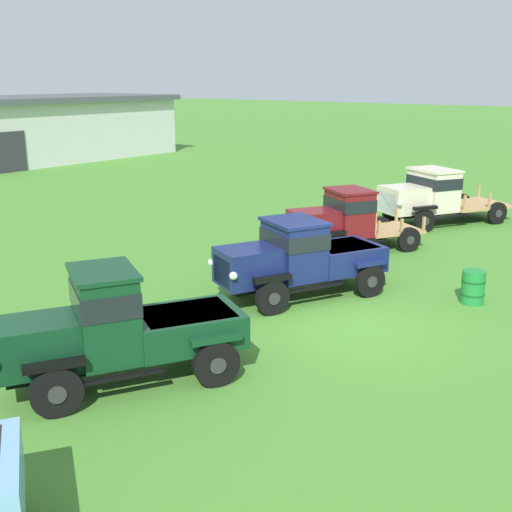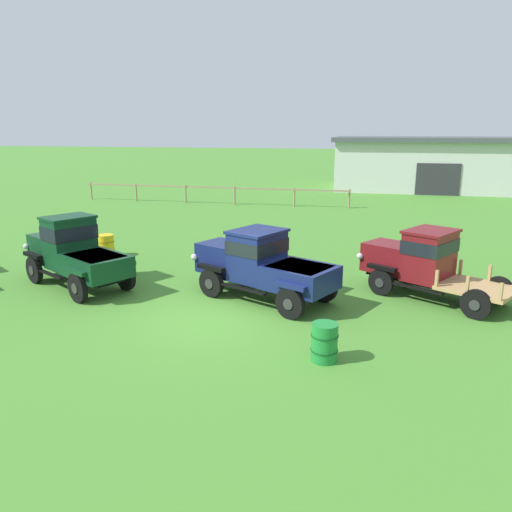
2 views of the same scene
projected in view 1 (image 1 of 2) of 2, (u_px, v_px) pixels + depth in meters
The scene contains 7 objects.
ground_plane at pixel (346, 324), 14.81m from camera, with size 240.00×240.00×0.00m, color #47842D.
farm_shed at pixel (11, 130), 42.42m from camera, with size 22.87×8.97×4.27m.
vintage_truck_second_in_line at pixel (118, 328), 11.63m from camera, with size 4.63×3.47×2.23m.
vintage_truck_midrow_center at pixel (299, 257), 16.36m from camera, with size 4.71×3.34×2.05m.
vintage_truck_far_side at pixel (343, 219), 20.69m from camera, with size 4.64×3.63×2.04m.
vintage_truck_back_of_row at pixel (430, 195), 24.52m from camera, with size 5.62×4.23×2.15m.
oil_drum_beside_row at pixel (473, 287), 16.04m from camera, with size 0.60×0.60×0.85m.
Camera 1 is at (-12.22, -6.82, 5.49)m, focal length 45.00 mm.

